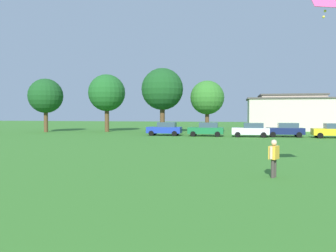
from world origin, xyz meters
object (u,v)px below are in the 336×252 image
object	(u,v)px
adult_bystander	(274,155)
tree_left	(107,93)
parked_car_white_2	(251,130)
parked_car_navy_3	(286,130)
tree_far_right	(207,98)
parked_car_green_1	(206,129)
tree_right	(162,89)
parked_car_yellow_4	(333,131)
tree_far_left	(46,96)
kite	(327,0)
parked_car_blue_0	(165,129)

from	to	relation	value
adult_bystander	tree_left	xyz separation A→B (m)	(-20.81, 34.07, 4.82)
parked_car_white_2	tree_left	world-z (taller)	tree_left
parked_car_navy_3	tree_far_right	xyz separation A→B (m)	(-9.75, 5.46, 4.09)
parked_car_green_1	tree_right	xyz separation A→B (m)	(-6.56, 5.00, 5.27)
parked_car_white_2	tree_right	xyz separation A→B (m)	(-11.85, 5.43, 5.27)
adult_bystander	parked_car_green_1	size ratio (longest dim) A/B	0.39
parked_car_yellow_4	tree_far_right	distance (m)	16.57
tree_left	parked_car_green_1	bearing A→B (deg)	-25.05
parked_car_white_2	tree_far_left	world-z (taller)	tree_far_left
tree_left	tree_far_right	world-z (taller)	tree_left
adult_bystander	tree_right	world-z (taller)	tree_right
parked_car_white_2	parked_car_navy_3	size ratio (longest dim) A/B	1.00
parked_car_green_1	tree_left	size ratio (longest dim) A/B	0.50
tree_far_right	parked_car_yellow_4	bearing A→B (deg)	-23.17
kite	parked_car_white_2	size ratio (longest dim) A/B	0.34
adult_bystander	tree_far_left	size ratio (longest dim) A/B	0.21
tree_right	tree_left	bearing A→B (deg)	165.80
tree_far_left	tree_left	size ratio (longest dim) A/B	0.91
parked_car_navy_3	tree_far_left	xyz separation A→B (m)	(-33.43, 4.09, 4.47)
tree_far_left	tree_left	distance (m)	8.93
parked_car_yellow_4	tree_far_left	size ratio (longest dim) A/B	0.54
parked_car_yellow_4	tree_far_left	distance (m)	39.02
parked_car_yellow_4	tree_far_left	xyz separation A→B (m)	(-38.45, 4.95, 4.47)
kite	parked_car_green_1	xyz separation A→B (m)	(-6.89, 28.54, -6.35)
parked_car_blue_0	tree_left	world-z (taller)	tree_left
tree_right	parked_car_white_2	bearing A→B (deg)	-24.62
adult_bystander	parked_car_white_2	world-z (taller)	adult_bystander
parked_car_white_2	tree_left	distance (m)	22.82
kite	parked_car_yellow_4	bearing A→B (deg)	75.18
parked_car_navy_3	parked_car_yellow_4	bearing A→B (deg)	170.33
parked_car_green_1	parked_car_white_2	world-z (taller)	same
parked_car_blue_0	adult_bystander	bearing A→B (deg)	111.13
parked_car_navy_3	tree_far_left	world-z (taller)	tree_far_left
parked_car_white_2	tree_right	size ratio (longest dim) A/B	0.47
parked_car_blue_0	tree_left	xyz separation A→B (m)	(-10.37, 7.07, 4.97)
tree_right	tree_far_right	size ratio (longest dim) A/B	1.24
parked_car_green_1	parked_car_navy_3	xyz separation A→B (m)	(9.34, 0.51, 0.00)
adult_bystander	tree_far_right	xyz separation A→B (m)	(-5.62, 32.75, 3.94)
parked_car_blue_0	tree_far_right	bearing A→B (deg)	-129.99
kite	parked_car_yellow_4	xyz separation A→B (m)	(7.46, 28.19, -6.35)
tree_left	parked_car_white_2	bearing A→B (deg)	-20.28
tree_far_right	adult_bystander	bearing A→B (deg)	-80.27
parked_car_green_1	parked_car_yellow_4	world-z (taller)	same
adult_bystander	tree_far_left	xyz separation A→B (m)	(-29.30, 31.38, 4.32)
adult_bystander	tree_far_left	world-z (taller)	tree_far_left
tree_left	tree_far_right	size ratio (longest dim) A/B	1.18
parked_car_white_2	parked_car_yellow_4	size ratio (longest dim) A/B	1.00
tree_far_left	tree_far_right	bearing A→B (deg)	3.32
parked_car_green_1	tree_far_left	xyz separation A→B (m)	(-24.10, 4.60, 4.47)
parked_car_green_1	tree_far_left	size ratio (longest dim) A/B	0.54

